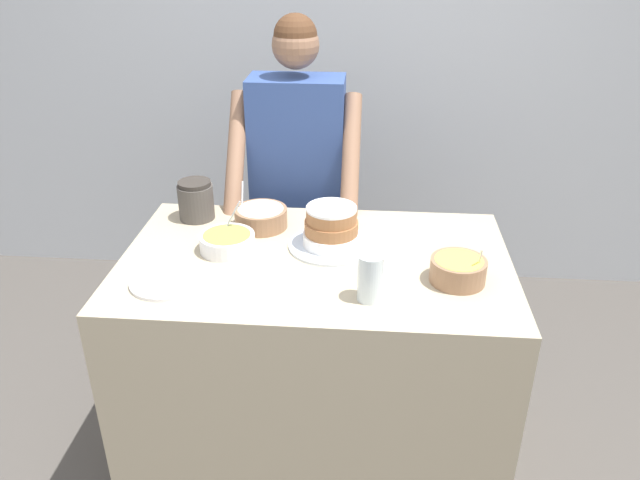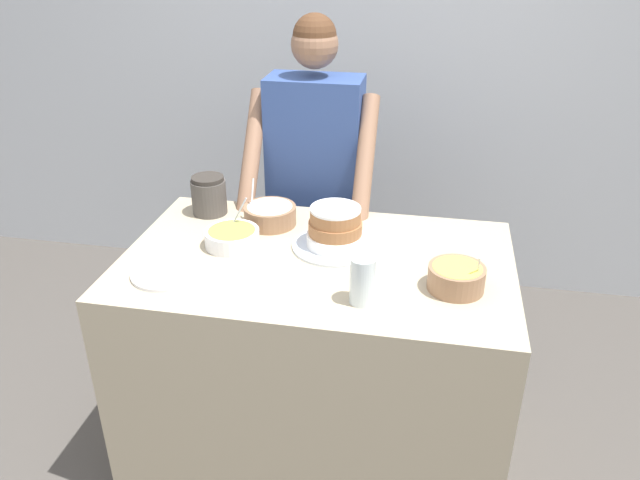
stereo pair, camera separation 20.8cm
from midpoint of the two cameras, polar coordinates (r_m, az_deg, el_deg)
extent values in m
cube|color=silver|center=(3.54, 0.06, 16.06)|extent=(10.00, 0.05, 2.60)
cube|color=tan|center=(2.50, -2.81, -10.75)|extent=(1.41, 0.87, 0.90)
cylinder|color=#2D2D38|center=(3.11, -5.51, -3.57)|extent=(0.12, 0.12, 0.80)
cylinder|color=#2D2D38|center=(3.09, -2.08, -3.73)|extent=(0.12, 0.12, 0.80)
cube|color=#334C8C|center=(2.81, -4.24, 8.65)|extent=(0.41, 0.23, 0.60)
cylinder|color=#8E664C|center=(2.71, -9.92, 7.48)|extent=(0.07, 0.39, 0.51)
cylinder|color=#8E664C|center=(2.63, 0.56, 7.30)|extent=(0.07, 0.39, 0.51)
sphere|color=#8E664C|center=(2.70, -4.56, 17.35)|extent=(0.20, 0.20, 0.20)
sphere|color=#51331E|center=(2.70, -4.59, 18.08)|extent=(0.18, 0.18, 0.18)
cylinder|color=silver|center=(2.33, -1.52, -0.53)|extent=(0.32, 0.32, 0.01)
cylinder|color=white|center=(2.31, -1.53, 0.09)|extent=(0.21, 0.21, 0.05)
cylinder|color=#9E663D|center=(2.29, -1.55, 1.14)|extent=(0.20, 0.20, 0.05)
cylinder|color=#9E663D|center=(2.27, -1.56, 2.20)|extent=(0.19, 0.19, 0.05)
cylinder|color=white|center=(2.26, -1.57, 2.85)|extent=(0.19, 0.19, 0.01)
cylinder|color=#936B4C|center=(2.12, 9.78, -2.85)|extent=(0.19, 0.19, 0.08)
cylinder|color=#F2DB4C|center=(2.10, 9.86, -2.02)|extent=(0.16, 0.16, 0.01)
cylinder|color=silver|center=(2.10, 11.65, -2.12)|extent=(0.01, 0.08, 0.14)
cylinder|color=#936B4C|center=(2.49, -7.81, 1.97)|extent=(0.21, 0.21, 0.08)
cylinder|color=white|center=(2.47, -7.85, 2.66)|extent=(0.18, 0.18, 0.01)
cylinder|color=silver|center=(2.48, -9.54, 3.16)|extent=(0.01, 0.08, 0.17)
cylinder|color=white|center=(2.33, -11.02, -0.26)|extent=(0.20, 0.20, 0.06)
cylinder|color=olive|center=(2.32, -11.07, 0.29)|extent=(0.18, 0.18, 0.01)
cylinder|color=silver|center=(2.37, -10.72, 1.74)|extent=(0.09, 0.01, 0.16)
cylinder|color=silver|center=(1.97, 1.63, -3.54)|extent=(0.08, 0.08, 0.16)
cylinder|color=silver|center=(2.19, -16.50, -3.68)|extent=(0.25, 0.25, 0.01)
cylinder|color=#4C4742|center=(2.59, -13.54, 3.35)|extent=(0.14, 0.14, 0.14)
cylinder|color=#322D28|center=(2.56, -13.73, 4.99)|extent=(0.13, 0.13, 0.02)
camera|label=1|loc=(0.10, -92.75, -1.41)|focal=35.00mm
camera|label=2|loc=(0.10, 87.25, 1.41)|focal=35.00mm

